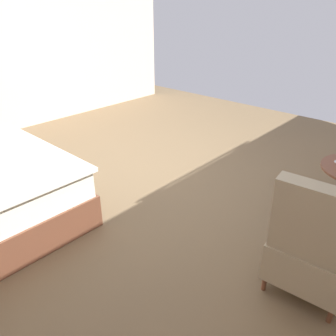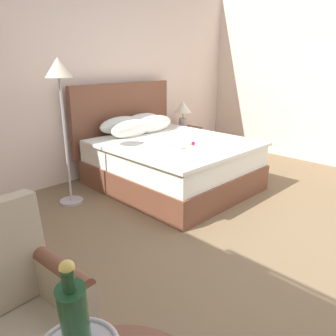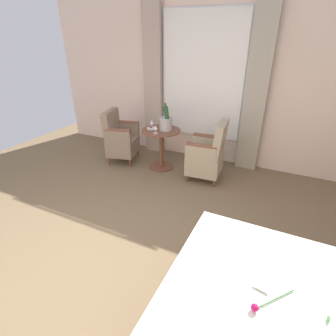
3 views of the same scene
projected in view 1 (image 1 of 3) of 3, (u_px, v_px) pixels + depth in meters
ground_plane at (147, 179)px, 4.14m from camera, size 7.77×7.77×0.00m
wall_far_side at (14, 42)px, 5.34m from camera, size 0.12×6.39×2.86m
armchair_by_window at (313, 245)px, 2.35m from camera, size 0.60×0.62×1.01m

